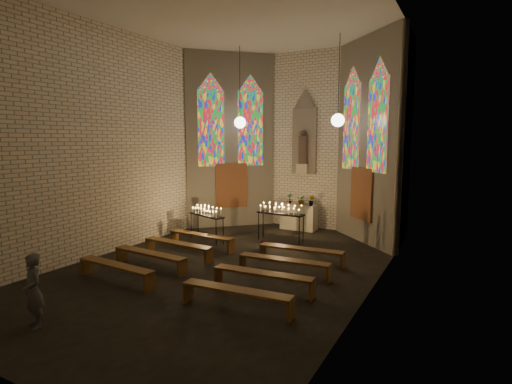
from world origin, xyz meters
TOP-DOWN VIEW (x-y plane):
  - floor at (0.00, 0.00)m, footprint 12.00×12.00m
  - room at (-0.00, 3.37)m, footprint 8.22×12.43m
  - altar at (0.00, 5.45)m, footprint 1.40×0.60m
  - flower_vase_left at (-0.40, 5.47)m, footprint 0.25×0.21m
  - flower_vase_center at (0.12, 5.43)m, footprint 0.36×0.31m
  - flower_vase_right at (0.55, 5.37)m, footprint 0.26×0.23m
  - aisle_flower_pot at (0.18, 2.01)m, footprint 0.24×0.24m
  - votive_stand_left at (-2.17, 2.20)m, footprint 1.63×0.88m
  - votive_stand_right at (0.14, 3.40)m, footprint 1.73×0.50m
  - pew_left_0 at (-1.76, 1.32)m, footprint 2.48×0.51m
  - pew_right_0 at (1.76, 1.32)m, footprint 2.48×0.51m
  - pew_left_1 at (-1.76, 0.12)m, footprint 2.48×0.51m
  - pew_right_1 at (1.76, 0.12)m, footprint 2.48×0.51m
  - pew_left_2 at (-1.76, -1.08)m, footprint 2.48×0.51m
  - pew_right_2 at (1.76, -1.08)m, footprint 2.48×0.51m
  - pew_left_3 at (-1.76, -2.28)m, footprint 2.48×0.51m
  - pew_right_3 at (1.76, -2.28)m, footprint 2.48×0.51m
  - visitor at (-1.25, -4.74)m, footprint 0.60×0.47m

SIDE VIEW (x-z plane):
  - floor at x=0.00m, z-range 0.00..0.00m
  - aisle_flower_pot at x=0.18m, z-range 0.00..0.37m
  - pew_left_0 at x=-1.76m, z-range 0.15..0.62m
  - pew_right_0 at x=1.76m, z-range 0.15..0.62m
  - pew_left_1 at x=-1.76m, z-range 0.15..0.62m
  - pew_right_1 at x=1.76m, z-range 0.15..0.62m
  - pew_left_2 at x=-1.76m, z-range 0.15..0.62m
  - pew_right_2 at x=1.76m, z-range 0.15..0.62m
  - pew_left_3 at x=-1.76m, z-range 0.15..0.62m
  - pew_right_3 at x=1.76m, z-range 0.15..0.62m
  - altar at x=0.00m, z-range 0.00..1.00m
  - visitor at x=-1.25m, z-range 0.00..1.44m
  - votive_stand_left at x=-2.17m, z-range 0.42..1.59m
  - votive_stand_right at x=0.14m, z-range 0.45..1.71m
  - flower_vase_center at x=0.12m, z-range 1.00..1.39m
  - flower_vase_left at x=-0.40m, z-range 1.00..1.41m
  - flower_vase_right at x=0.55m, z-range 1.00..1.42m
  - room at x=0.00m, z-range 0.21..7.22m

